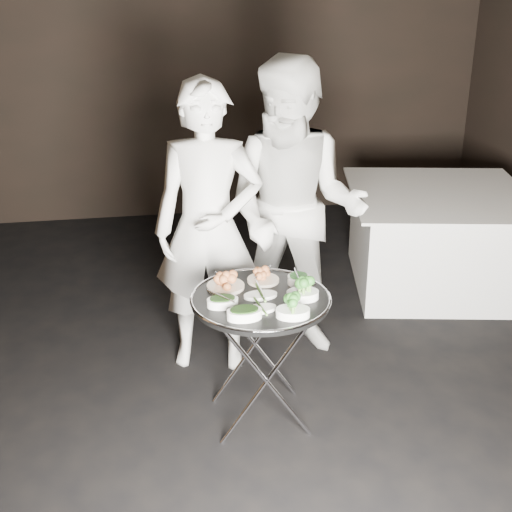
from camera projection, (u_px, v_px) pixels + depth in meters
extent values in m
cube|color=black|center=(220.00, 421.00, 4.12)|extent=(6.00, 7.00, 0.05)
cube|color=black|center=(173.00, 63.00, 6.71)|extent=(6.00, 0.05, 3.00)
cylinder|color=silver|center=(267.00, 381.00, 3.79)|extent=(0.51, 0.02, 0.75)
cylinder|color=silver|center=(267.00, 381.00, 3.79)|extent=(0.51, 0.02, 0.75)
cylinder|color=silver|center=(255.00, 344.00, 4.15)|extent=(0.51, 0.02, 0.75)
cylinder|color=silver|center=(255.00, 344.00, 4.15)|extent=(0.51, 0.02, 0.75)
cylinder|color=silver|center=(220.00, 309.00, 3.80)|extent=(0.02, 0.43, 0.02)
cylinder|color=silver|center=(300.00, 303.00, 3.86)|extent=(0.02, 0.43, 0.02)
cylinder|color=black|center=(261.00, 300.00, 3.82)|extent=(0.74, 0.74, 0.03)
torus|color=silver|center=(261.00, 298.00, 3.81)|extent=(0.76, 0.76, 0.02)
cylinder|color=beige|center=(226.00, 286.00, 3.92)|extent=(0.21, 0.21, 0.02)
cylinder|color=beige|center=(263.00, 280.00, 3.99)|extent=(0.18, 0.18, 0.02)
cylinder|color=white|center=(298.00, 280.00, 3.96)|extent=(0.12, 0.12, 0.05)
cylinder|color=silver|center=(223.00, 279.00, 3.91)|extent=(0.08, 0.19, 0.01)
cylinder|color=silver|center=(263.00, 272.00, 3.99)|extent=(0.13, 0.16, 0.01)
cylinder|color=silver|center=(298.00, 276.00, 3.94)|extent=(0.02, 0.20, 0.01)
cylinder|color=silver|center=(221.00, 296.00, 3.71)|extent=(0.13, 0.16, 0.01)
cylinder|color=silver|center=(303.00, 290.00, 3.78)|extent=(0.17, 0.12, 0.01)
cylinder|color=silver|center=(260.00, 288.00, 3.80)|extent=(0.02, 0.20, 0.01)
imported|color=silver|center=(208.00, 229.00, 4.34)|extent=(0.74, 0.55, 1.83)
imported|color=silver|center=(295.00, 211.00, 4.50)|extent=(1.15, 1.04, 1.92)
cube|color=white|center=(435.00, 241.00, 5.60)|extent=(1.20, 1.20, 0.75)
cube|color=white|center=(440.00, 194.00, 5.45)|extent=(1.35, 1.35, 0.02)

